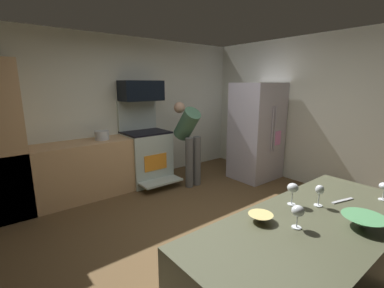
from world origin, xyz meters
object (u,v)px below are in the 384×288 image
(mixing_bowl_small, at_px, (363,222))
(wine_glass_extra, at_px, (320,191))
(stock_pot, at_px, (102,135))
(person_cook, at_px, (189,137))
(mixing_bowl_large, at_px, (260,218))
(wine_glass_far, at_px, (293,189))
(microwave, at_px, (141,91))
(wine_glass_mid, at_px, (298,212))
(refrigerator, at_px, (257,132))
(oven_range, at_px, (146,155))

(mixing_bowl_small, bearing_deg, wine_glass_extra, 76.76)
(mixing_bowl_small, height_order, stock_pot, stock_pot)
(person_cook, bearing_deg, mixing_bowl_large, -118.96)
(person_cook, height_order, wine_glass_extra, person_cook)
(wine_glass_extra, bearing_deg, wine_glass_far, 135.06)
(microwave, distance_m, wine_glass_mid, 3.68)
(refrigerator, bearing_deg, wine_glass_extra, -133.77)
(wine_glass_far, bearing_deg, stock_pot, 94.21)
(oven_range, height_order, stock_pot, oven_range)
(person_cook, relative_size, mixing_bowl_large, 8.95)
(mixing_bowl_large, distance_m, stock_pot, 3.26)
(oven_range, distance_m, person_cook, 0.87)
(refrigerator, xyz_separation_m, wine_glass_extra, (-2.19, -2.28, 0.12))
(stock_pot, bearing_deg, mixing_bowl_large, -92.57)
(refrigerator, bearing_deg, mixing_bowl_large, -141.48)
(microwave, relative_size, person_cook, 0.50)
(microwave, distance_m, mixing_bowl_small, 3.89)
(refrigerator, xyz_separation_m, stock_pot, (-2.56, 1.10, 0.07))
(person_cook, distance_m, wine_glass_mid, 3.19)
(oven_range, height_order, mixing_bowl_large, oven_range)
(refrigerator, distance_m, stock_pot, 2.79)
(mixing_bowl_large, height_order, wine_glass_mid, wine_glass_mid)
(mixing_bowl_large, xyz_separation_m, stock_pot, (0.15, 3.25, 0.05))
(microwave, height_order, wine_glass_extra, microwave)
(microwave, xyz_separation_m, person_cook, (0.55, -0.65, -0.79))
(wine_glass_far, bearing_deg, mixing_bowl_small, -82.76)
(microwave, bearing_deg, wine_glass_extra, -96.79)
(microwave, height_order, wine_glass_far, microwave)
(refrigerator, relative_size, wine_glass_extra, 11.04)
(oven_range, distance_m, mixing_bowl_large, 3.40)
(person_cook, height_order, mixing_bowl_large, person_cook)
(oven_range, height_order, microwave, microwave)
(oven_range, bearing_deg, mixing_bowl_small, -97.54)
(mixing_bowl_small, bearing_deg, wine_glass_far, 97.24)
(mixing_bowl_large, bearing_deg, mixing_bowl_small, -45.69)
(person_cook, bearing_deg, mixing_bowl_small, -108.34)
(mixing_bowl_large, xyz_separation_m, wine_glass_mid, (0.11, -0.20, 0.09))
(mixing_bowl_small, relative_size, wine_glass_far, 1.54)
(oven_range, bearing_deg, stock_pot, 179.04)
(oven_range, xyz_separation_m, microwave, (-0.00, 0.09, 1.16))
(oven_range, bearing_deg, wine_glass_far, -99.62)
(wine_glass_extra, xyz_separation_m, stock_pot, (-0.37, 3.38, -0.04))
(microwave, relative_size, wine_glass_mid, 4.86)
(mixing_bowl_small, bearing_deg, person_cook, 71.66)
(microwave, bearing_deg, wine_glass_mid, -103.15)
(person_cook, relative_size, wine_glass_extra, 8.98)
(person_cook, xyz_separation_m, wine_glass_mid, (-1.37, -2.87, 0.14))
(microwave, relative_size, mixing_bowl_small, 2.83)
(oven_range, xyz_separation_m, refrigerator, (1.77, -1.09, 0.40))
(person_cook, bearing_deg, wine_glass_mid, -115.55)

